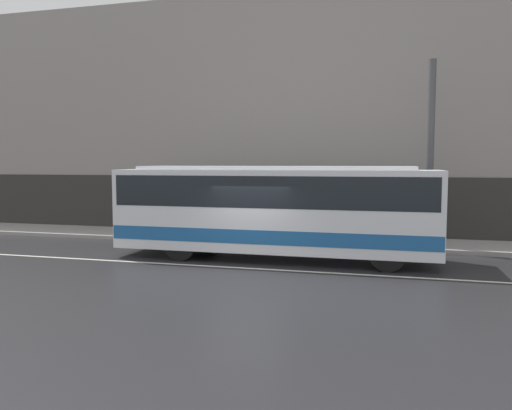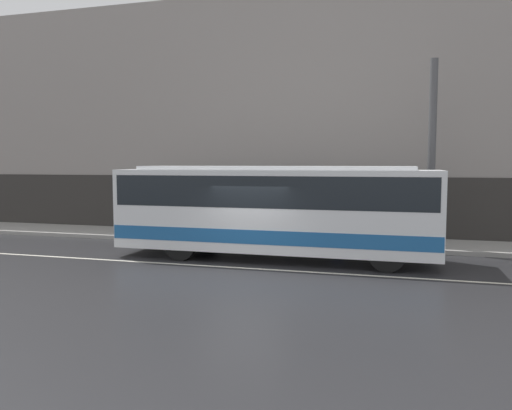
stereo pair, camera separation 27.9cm
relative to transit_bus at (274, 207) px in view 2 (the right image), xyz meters
name	(u,v)px [view 2 (the right image)]	position (x,y,z in m)	size (l,w,h in m)	color
ground_plane	(245,268)	(-0.50, -1.73, -1.76)	(60.00, 60.00, 0.00)	#262628
sidewalk	(284,240)	(-0.50, 3.69, -1.68)	(60.00, 2.84, 0.17)	gray
building_facade	(292,119)	(-0.50, 5.25, 3.36)	(60.00, 0.35, 10.61)	gray
lane_stripe	(245,268)	(-0.50, -1.73, -1.75)	(54.00, 0.14, 0.01)	beige
transit_bus	(274,207)	(0.00, 0.00, 0.00)	(10.65, 2.54, 3.12)	white
utility_pole_near	(432,154)	(5.13, 3.08, 1.80)	(0.28, 0.28, 6.79)	#4C4C4F
pedestrian_waiting	(338,220)	(1.75, 3.52, -0.78)	(0.36, 0.36, 1.74)	navy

